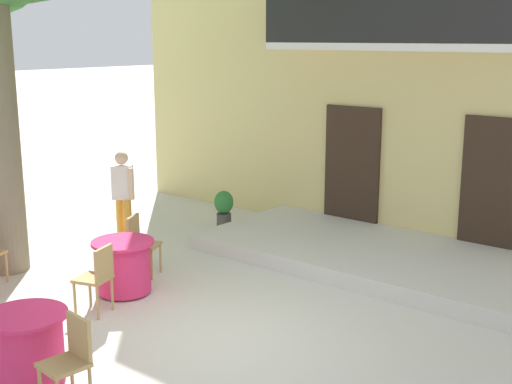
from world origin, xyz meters
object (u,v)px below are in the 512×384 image
ground_planter_left (224,208)px  cafe_chair_near_tree_0 (71,357)px  cafe_table_near_tree (27,347)px  pedestrian_near_entrance (123,195)px  cafe_chair_middle_1 (140,241)px  cafe_chair_middle_0 (98,275)px  cafe_table_middle (124,266)px

ground_planter_left → cafe_chair_near_tree_0: bearing=-61.6°
cafe_table_near_tree → pedestrian_near_entrance: (-2.71, 3.57, 0.56)m
cafe_chair_middle_1 → pedestrian_near_entrance: size_ratio=0.54×
cafe_table_near_tree → cafe_chair_middle_0: 1.82m
cafe_chair_middle_0 → cafe_chair_middle_1: bearing=117.7°
cafe_table_near_tree → ground_planter_left: (-2.26, 5.56, 0.02)m
cafe_chair_near_tree_0 → cafe_chair_middle_1: same height
cafe_chair_middle_1 → cafe_chair_near_tree_0: bearing=-51.5°
cafe_chair_middle_0 → cafe_table_middle: bearing=114.5°
pedestrian_near_entrance → cafe_chair_middle_1: bearing=-29.8°
cafe_chair_near_tree_0 → pedestrian_near_entrance: bearing=134.1°
cafe_table_near_tree → cafe_chair_near_tree_0: 0.77m
cafe_table_middle → cafe_chair_middle_1: size_ratio=0.95×
cafe_chair_near_tree_0 → ground_planter_left: cafe_chair_near_tree_0 is taller
cafe_table_middle → pedestrian_near_entrance: size_ratio=0.51×
cafe_table_middle → cafe_chair_middle_1: bearing=120.9°
ground_planter_left → pedestrian_near_entrance: bearing=-102.6°
cafe_table_middle → cafe_chair_middle_1: (-0.39, 0.65, 0.14)m
cafe_table_near_tree → ground_planter_left: bearing=112.1°
cafe_chair_middle_0 → cafe_chair_middle_1: same height
cafe_table_middle → pedestrian_near_entrance: (-1.52, 1.29, 0.56)m
cafe_chair_near_tree_0 → pedestrian_near_entrance: 4.99m
cafe_table_near_tree → cafe_chair_middle_1: bearing=118.3°
cafe_chair_middle_1 → pedestrian_near_entrance: pedestrian_near_entrance is taller
cafe_chair_near_tree_0 → ground_planter_left: bearing=118.4°
cafe_table_near_tree → pedestrian_near_entrance: 4.51m
cafe_table_middle → ground_planter_left: bearing=108.1°
cafe_chair_middle_1 → cafe_table_middle: bearing=-59.1°
cafe_table_middle → pedestrian_near_entrance: pedestrian_near_entrance is taller
cafe_chair_near_tree_0 → pedestrian_near_entrance: size_ratio=0.54×
cafe_table_near_tree → cafe_table_middle: same height
cafe_chair_middle_0 → cafe_chair_middle_1: size_ratio=1.00×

